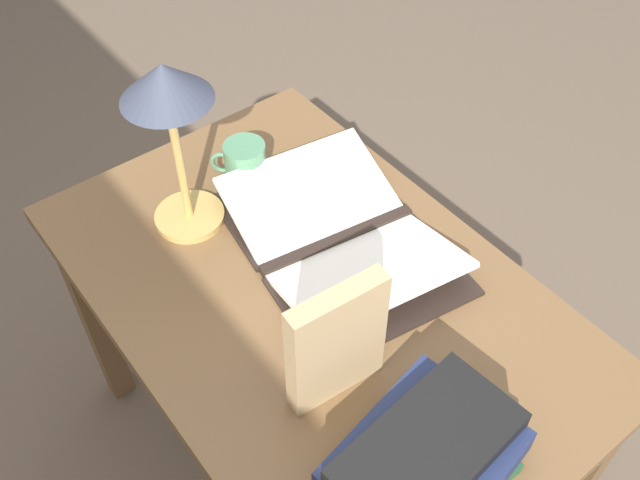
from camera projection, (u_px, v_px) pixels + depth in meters
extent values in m
plane|color=brown|center=(316.00, 456.00, 1.94)|extent=(12.00, 12.00, 0.00)
cube|color=brown|center=(314.00, 295.00, 1.42)|extent=(1.14, 0.73, 0.03)
cube|color=brown|center=(578.00, 478.00, 1.54)|extent=(0.06, 0.06, 0.69)
cube|color=brown|center=(292.00, 209.00, 2.09)|extent=(0.06, 0.06, 0.69)
cube|color=brown|center=(94.00, 316.00, 1.83)|extent=(0.06, 0.06, 0.69)
cube|color=black|center=(338.00, 241.00, 1.48)|extent=(0.08, 0.35, 0.02)
cube|color=black|center=(372.00, 287.00, 1.40)|extent=(0.30, 0.40, 0.01)
cube|color=black|center=(307.00, 203.00, 1.56)|extent=(0.30, 0.40, 0.01)
cube|color=white|center=(370.00, 271.00, 1.38)|extent=(0.27, 0.38, 0.08)
cube|color=white|center=(309.00, 195.00, 1.53)|extent=(0.27, 0.38, 0.08)
cube|color=#234C2D|center=(422.00, 473.00, 1.13)|extent=(0.19, 0.28, 0.03)
cube|color=#1E284C|center=(425.00, 461.00, 1.10)|extent=(0.27, 0.32, 0.06)
cube|color=black|center=(428.00, 447.00, 1.07)|extent=(0.19, 0.31, 0.04)
cube|color=tan|center=(337.00, 344.00, 1.16)|extent=(0.05, 0.18, 0.26)
cylinder|color=tan|center=(190.00, 216.00, 1.53)|extent=(0.15, 0.15, 0.02)
cylinder|color=tan|center=(179.00, 161.00, 1.41)|extent=(0.02, 0.02, 0.30)
cone|color=#333847|center=(164.00, 82.00, 1.27)|extent=(0.18, 0.18, 0.08)
cylinder|color=#4C7F5B|center=(246.00, 164.00, 1.57)|extent=(0.09, 0.09, 0.10)
torus|color=#4C7F5B|center=(223.00, 163.00, 1.58)|extent=(0.05, 0.05, 0.06)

